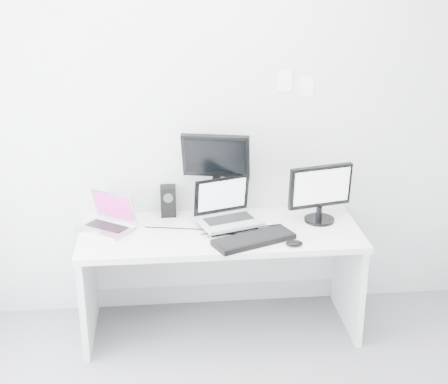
{
  "coord_description": "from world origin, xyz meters",
  "views": [
    {
      "loc": [
        -0.33,
        -2.47,
        2.42
      ],
      "look_at": [
        0.02,
        1.23,
        1.0
      ],
      "focal_mm": 51.06,
      "sensor_mm": 36.0,
      "label": 1
    }
  ],
  "objects": [
    {
      "name": "mouse",
      "position": [
        0.43,
        0.98,
        0.75
      ],
      "size": [
        0.11,
        0.07,
        0.03
      ],
      "primitive_type": "ellipsoid",
      "rotation": [
        0.0,
        0.0,
        -0.03
      ],
      "color": "black",
      "rests_on": "desk"
    },
    {
      "name": "back_wall",
      "position": [
        0.0,
        1.6,
        1.35
      ],
      "size": [
        3.6,
        0.0,
        3.6
      ],
      "primitive_type": "plane",
      "rotation": [
        1.57,
        0.0,
        0.0
      ],
      "color": "#B7B9BC",
      "rests_on": "ground"
    },
    {
      "name": "wall_note_0",
      "position": [
        0.45,
        1.59,
        1.62
      ],
      "size": [
        0.1,
        0.0,
        0.14
      ],
      "primitive_type": "cube",
      "color": "white",
      "rests_on": "back_wall"
    },
    {
      "name": "speaker",
      "position": [
        -0.33,
        1.53,
        0.83
      ],
      "size": [
        0.1,
        0.1,
        0.21
      ],
      "primitive_type": "cube",
      "rotation": [
        0.0,
        0.0,
        0.01
      ],
      "color": "black",
      "rests_on": "desk"
    },
    {
      "name": "macbook",
      "position": [
        -0.74,
        1.32,
        0.85
      ],
      "size": [
        0.41,
        0.39,
        0.25
      ],
      "primitive_type": "cube",
      "rotation": [
        0.0,
        0.0,
        -0.61
      ],
      "color": "#B0B1B5",
      "rests_on": "desk"
    },
    {
      "name": "keyboard",
      "position": [
        0.19,
        1.05,
        0.75
      ],
      "size": [
        0.54,
        0.37,
        0.03
      ],
      "primitive_type": "cube",
      "rotation": [
        0.0,
        0.0,
        0.41
      ],
      "color": "black",
      "rests_on": "desk"
    },
    {
      "name": "rear_monitor",
      "position": [
        -0.01,
        1.48,
        1.03
      ],
      "size": [
        0.47,
        0.25,
        0.6
      ],
      "primitive_type": "cube",
      "rotation": [
        0.0,
        0.0,
        -0.23
      ],
      "color": "black",
      "rests_on": "desk"
    },
    {
      "name": "desk",
      "position": [
        0.0,
        1.25,
        0.36
      ],
      "size": [
        1.8,
        0.7,
        0.73
      ],
      "primitive_type": "cube",
      "color": "silver",
      "rests_on": "ground"
    },
    {
      "name": "samsung_monitor",
      "position": [
        0.67,
        1.34,
        0.93
      ],
      "size": [
        0.47,
        0.3,
        0.4
      ],
      "primitive_type": "cube",
      "rotation": [
        0.0,
        0.0,
        0.24
      ],
      "color": "black",
      "rests_on": "desk"
    },
    {
      "name": "wall_note_1",
      "position": [
        0.6,
        1.59,
        1.58
      ],
      "size": [
        0.09,
        0.0,
        0.13
      ],
      "primitive_type": "cube",
      "color": "white",
      "rests_on": "back_wall"
    },
    {
      "name": "dell_laptop",
      "position": [
        0.06,
        1.29,
        0.89
      ],
      "size": [
        0.46,
        0.4,
        0.32
      ],
      "primitive_type": "cube",
      "rotation": [
        0.0,
        0.0,
        0.32
      ],
      "color": "#A0A2A7",
      "rests_on": "desk"
    }
  ]
}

